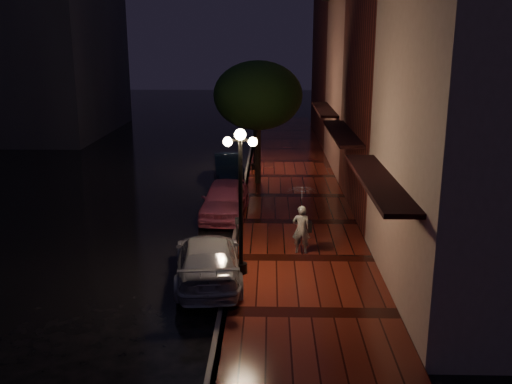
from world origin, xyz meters
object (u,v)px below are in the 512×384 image
(pink_car, at_px, (225,199))
(woman_with_umbrella, at_px, (302,209))
(navy_car, at_px, (228,167))
(streetlamp_far, at_px, (254,124))
(parking_meter, at_px, (237,232))
(silver_car, at_px, (208,260))
(street_tree, at_px, (258,98))
(streetlamp_near, at_px, (241,193))

(pink_car, height_order, woman_with_umbrella, woman_with_umbrella)
(navy_car, bearing_deg, streetlamp_far, 44.59)
(parking_meter, bearing_deg, navy_car, 96.09)
(silver_car, bearing_deg, streetlamp_far, -100.59)
(street_tree, distance_m, woman_with_umbrella, 9.78)
(streetlamp_far, distance_m, navy_car, 2.87)
(street_tree, distance_m, parking_meter, 10.13)
(silver_car, distance_m, parking_meter, 1.90)
(streetlamp_far, xyz_separation_m, woman_with_umbrella, (1.86, -12.29, -0.97))
(streetlamp_near, bearing_deg, silver_car, -163.00)
(street_tree, xyz_separation_m, silver_car, (-1.21, -11.28, -3.58))
(streetlamp_near, distance_m, navy_car, 12.56)
(streetlamp_near, height_order, pink_car, streetlamp_near)
(navy_car, relative_size, silver_car, 0.84)
(silver_car, bearing_deg, woman_with_umbrella, -151.37)
(woman_with_umbrella, height_order, parking_meter, woman_with_umbrella)
(pink_car, distance_m, silver_car, 6.32)
(street_tree, height_order, pink_car, street_tree)
(street_tree, bearing_deg, silver_car, -96.11)
(woman_with_umbrella, bearing_deg, street_tree, -73.83)
(navy_car, height_order, woman_with_umbrella, woman_with_umbrella)
(pink_car, relative_size, navy_car, 1.10)
(navy_car, bearing_deg, woman_with_umbrella, -81.25)
(pink_car, bearing_deg, parking_meter, -78.32)
(pink_car, bearing_deg, woman_with_umbrella, -54.54)
(pink_car, height_order, navy_car, pink_car)
(navy_car, distance_m, parking_meter, 10.96)
(streetlamp_near, relative_size, pink_car, 1.01)
(silver_car, bearing_deg, navy_car, -95.27)
(streetlamp_near, height_order, parking_meter, streetlamp_near)
(silver_car, relative_size, woman_with_umbrella, 2.06)
(streetlamp_near, bearing_deg, street_tree, 88.65)
(streetlamp_far, height_order, parking_meter, streetlamp_far)
(navy_car, bearing_deg, silver_car, -96.23)
(streetlamp_far, bearing_deg, silver_car, -93.80)
(streetlamp_near, distance_m, woman_with_umbrella, 2.71)
(streetlamp_near, bearing_deg, pink_car, 98.95)
(street_tree, xyz_separation_m, pink_car, (-1.21, -4.96, -3.52))
(street_tree, xyz_separation_m, woman_with_umbrella, (1.60, -9.28, -2.62))
(navy_car, bearing_deg, pink_car, -94.71)
(streetlamp_far, distance_m, woman_with_umbrella, 12.47)
(streetlamp_near, xyz_separation_m, woman_with_umbrella, (1.86, 1.71, -0.97))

